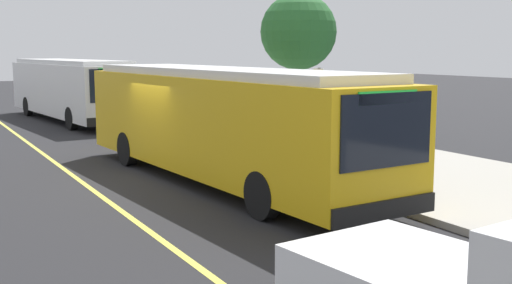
{
  "coord_description": "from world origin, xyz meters",
  "views": [
    {
      "loc": [
        16.18,
        -6.08,
        3.39
      ],
      "look_at": [
        3.65,
        0.83,
        1.33
      ],
      "focal_mm": 44.72,
      "sensor_mm": 36.0,
      "label": 1
    }
  ],
  "objects_px": {
    "transit_bus_second": "(71,88)",
    "route_sign_post": "(319,106)",
    "pedestrian_commuter": "(265,123)",
    "transit_bus_main": "(221,120)",
    "waiting_bench": "(329,136)"
  },
  "relations": [
    {
      "from": "transit_bus_main",
      "to": "pedestrian_commuter",
      "type": "distance_m",
      "value": 3.98
    },
    {
      "from": "route_sign_post",
      "to": "transit_bus_main",
      "type": "bearing_deg",
      "value": -110.83
    },
    {
      "from": "transit_bus_main",
      "to": "transit_bus_second",
      "type": "distance_m",
      "value": 16.66
    },
    {
      "from": "transit_bus_second",
      "to": "pedestrian_commuter",
      "type": "bearing_deg",
      "value": 11.71
    },
    {
      "from": "pedestrian_commuter",
      "to": "transit_bus_main",
      "type": "bearing_deg",
      "value": -46.32
    },
    {
      "from": "transit_bus_second",
      "to": "route_sign_post",
      "type": "bearing_deg",
      "value": 7.88
    },
    {
      "from": "transit_bus_main",
      "to": "waiting_bench",
      "type": "xyz_separation_m",
      "value": [
        -2.21,
        4.97,
        -0.99
      ]
    },
    {
      "from": "transit_bus_main",
      "to": "transit_bus_second",
      "type": "xyz_separation_m",
      "value": [
        -16.66,
        -0.04,
        -0.0
      ]
    },
    {
      "from": "transit_bus_second",
      "to": "waiting_bench",
      "type": "height_order",
      "value": "transit_bus_second"
    },
    {
      "from": "transit_bus_main",
      "to": "transit_bus_second",
      "type": "bearing_deg",
      "value": -179.87
    },
    {
      "from": "transit_bus_main",
      "to": "waiting_bench",
      "type": "distance_m",
      "value": 5.52
    },
    {
      "from": "transit_bus_second",
      "to": "route_sign_post",
      "type": "distance_m",
      "value": 17.75
    },
    {
      "from": "waiting_bench",
      "to": "pedestrian_commuter",
      "type": "bearing_deg",
      "value": -103.77
    },
    {
      "from": "transit_bus_main",
      "to": "pedestrian_commuter",
      "type": "relative_size",
      "value": 7.21
    },
    {
      "from": "waiting_bench",
      "to": "route_sign_post",
      "type": "distance_m",
      "value": 4.25
    }
  ]
}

